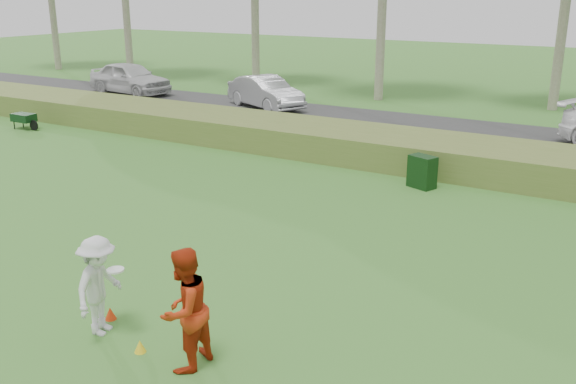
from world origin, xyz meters
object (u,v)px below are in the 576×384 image
Objects in this scene: player_red at (184,310)px; utility_cabinet at (422,172)px; player_white at (99,286)px; cone_yellow at (140,346)px; car_mid at (266,92)px; cone_orange at (110,313)px; car_left at (130,78)px.

utility_cabinet is at bearing 179.84° from player_red.
player_white is 1.81× the size of utility_cabinet.
car_mid is (-9.55, 18.51, 0.68)m from cone_yellow.
player_white is 0.38× the size of car_mid.
car_mid is (-10.36, 8.09, 0.33)m from utility_cabinet.
utility_cabinet is (1.96, 9.91, 0.35)m from cone_orange.
cone_yellow is 20.84m from car_mid.
car_mid is at bearing 11.57° from player_white.
car_left is at bearing 29.30° from player_white.
car_left reaches higher than cone_orange.
player_white is 1.20m from cone_yellow.
player_white is 20.28m from car_mid.
car_left is (-18.70, 8.00, 0.43)m from utility_cabinet.
utility_cabinet is at bearing 78.82° from cone_orange.
car_left is at bearing 133.06° from cone_orange.
cone_orange is at bearing 15.96° from player_white.
car_mid is at bearing 162.78° from utility_cabinet.
utility_cabinet is 13.15m from car_mid.
player_red is 21.19m from car_mid.
car_mid is at bearing -82.88° from car_left.
cone_orange is at bearing -103.08° from player_red.
cone_yellow is at bearing -112.33° from player_white.
car_left reaches higher than cone_yellow.
car_left is 8.34m from car_mid.
utility_cabinet is at bearing -104.01° from car_mid.
player_red reaches higher than utility_cabinet.
cone_yellow is at bearing -128.73° from car_mid.
player_white is 24.93m from car_left.
car_mid reaches higher than cone_orange.
cone_yellow is 0.04× the size of car_left.
car_left reaches higher than utility_cabinet.
car_left is (-16.94, 18.28, 0.06)m from player_white.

